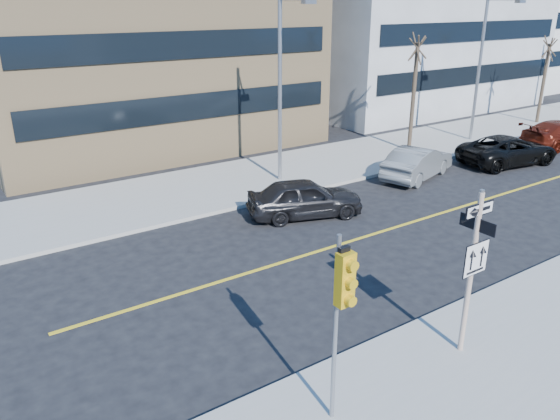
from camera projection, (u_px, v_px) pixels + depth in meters
ground at (385, 309)px, 15.11m from camera, size 120.00×120.00×0.00m
far_sidewalk at (456, 137)px, 33.83m from camera, size 66.00×6.00×0.15m
road_centerline at (514, 191)px, 24.53m from camera, size 40.00×0.14×0.01m
sign_pole at (472, 264)px, 12.31m from camera, size 0.92×0.92×4.06m
traffic_signal at (343, 294)px, 9.87m from camera, size 0.32×0.45×4.00m
parked_car_a at (305, 198)px, 21.36m from camera, size 3.21×4.86×1.54m
parked_car_b at (418, 162)px, 26.04m from camera, size 2.90×4.93×1.53m
parked_car_c at (508, 150)px, 28.27m from camera, size 3.36×5.75×1.50m
streetlight_a at (283, 80)px, 23.79m from camera, size 0.55×2.25×8.00m
streetlight_b at (484, 61)px, 31.19m from camera, size 0.55×2.25×8.00m
street_tree_west at (417, 51)px, 28.69m from camera, size 1.80×1.80×6.35m
street_tree_east at (549, 50)px, 36.00m from camera, size 1.80×1.80×5.75m
building_grey_mid at (394, 7)px, 43.57m from camera, size 20.00×16.00×15.00m
building_grey_far at (517, 0)px, 56.79m from camera, size 18.00×18.00×16.00m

